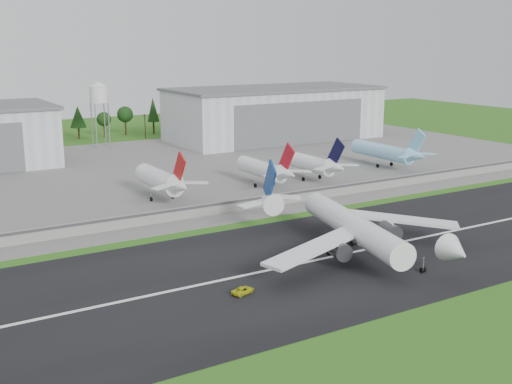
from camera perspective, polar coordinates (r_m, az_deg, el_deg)
ground at (r=142.47m, az=12.23°, el=-6.17°), size 600.00×600.00×0.00m
runway at (r=149.43m, az=9.60°, el=-5.11°), size 320.00×60.00×0.10m
runway_centerline at (r=149.41m, az=9.61°, el=-5.09°), size 220.00×1.00×0.02m
apron at (r=240.69m, az=-7.65°, el=1.97°), size 320.00×150.00×0.10m
blast_fence at (r=183.85m, az=0.49°, el=-0.86°), size 240.00×0.61×3.50m
hangar_east at (r=313.15m, az=1.65°, el=7.01°), size 102.00×47.00×25.20m
water_tower at (r=296.22m, az=-13.81°, el=8.60°), size 8.40×8.40×29.40m
utility_poles at (r=314.68m, az=-13.53°, el=4.36°), size 230.00×3.00×12.00m
treeline at (r=328.87m, az=-14.33°, el=4.68°), size 320.00×16.00×22.00m
main_airliner at (r=145.53m, az=8.76°, el=-3.58°), size 55.62×58.63×18.17m
ground_vehicle at (r=122.58m, az=-1.17°, el=-8.72°), size 5.32×3.63×1.35m
parked_jet_red_a at (r=192.25m, az=-8.23°, el=1.01°), size 7.36×31.29×16.85m
parked_jet_red_b at (r=208.67m, az=0.97°, el=2.01°), size 7.36×31.29×16.45m
parked_jet_navy at (r=219.26m, az=5.21°, el=2.52°), size 7.36×31.29×16.53m
parked_jet_skyblue at (r=246.89m, az=11.64°, el=3.51°), size 7.36×37.29×16.61m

